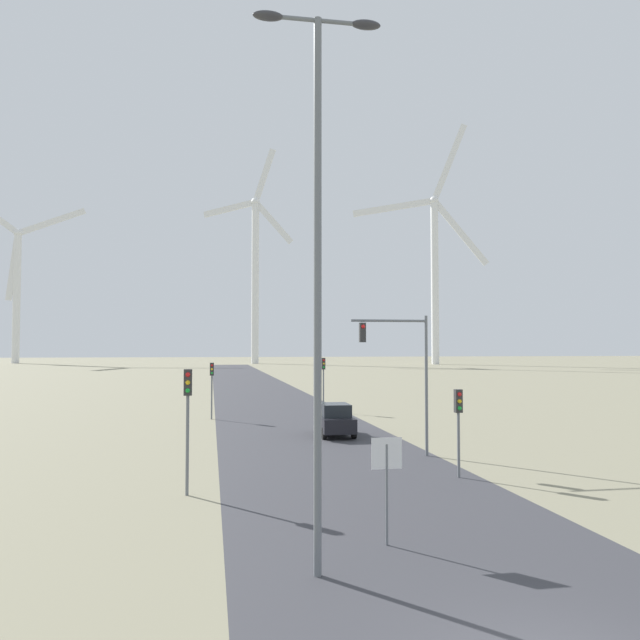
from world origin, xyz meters
The scene contains 12 objects.
road_surface centered at (0.00, 48.00, 0.00)m, with size 10.00×240.00×0.01m.
streetlamp centered at (-2.99, 4.71, 7.64)m, with size 2.98×0.32×12.64m.
stop_sign_near centered at (-0.89, 6.49, 1.91)m, with size 0.81×0.07×2.73m.
traffic_light_post_near_left centered at (-6.11, 12.82, 3.13)m, with size 0.28×0.33×4.29m.
traffic_light_post_near_right centered at (4.14, 13.94, 2.50)m, with size 0.28×0.33×3.40m.
traffic_light_post_mid_left centered at (-5.26, 35.25, 2.89)m, with size 0.28×0.33×3.94m.
traffic_light_post_mid_right centered at (3.34, 38.93, 3.06)m, with size 0.28×0.33×4.18m.
traffic_light_mast_overhead centered at (3.38, 18.73, 4.53)m, with size 3.66×0.35×6.51m.
car_approaching centered at (1.62, 25.84, 0.91)m, with size 1.90×4.14×1.83m.
wind_turbine_far_left centered at (-64.03, 194.37, 25.41)m, with size 36.44×6.51×53.03m.
wind_turbine_left centered at (7.74, 178.71, 29.51)m, with size 26.66×10.54×65.14m.
wind_turbine_center centered at (58.47, 162.12, 29.93)m, with size 37.98×10.67×70.06m.
Camera 1 is at (-5.35, -9.06, 5.06)m, focal length 35.00 mm.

